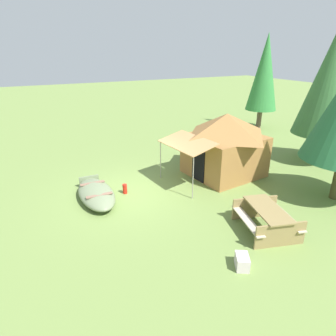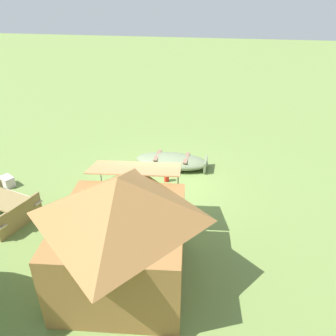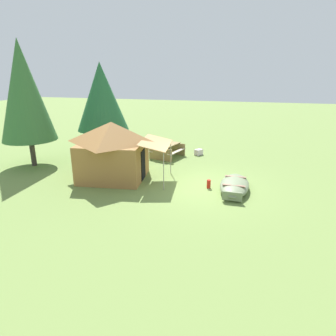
% 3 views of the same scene
% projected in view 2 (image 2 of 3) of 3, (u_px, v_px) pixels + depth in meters
% --- Properties ---
extents(ground_plane, '(80.00, 80.00, 0.00)m').
position_uv_depth(ground_plane, '(161.00, 185.00, 11.23)').
color(ground_plane, olive).
extents(beached_rowboat, '(2.75, 1.25, 0.46)m').
position_uv_depth(beached_rowboat, '(172.00, 161.00, 12.28)').
color(beached_rowboat, '#6F7D5A').
rests_on(beached_rowboat, ground_plane).
extents(canvas_cabin_tent, '(3.14, 4.42, 2.66)m').
position_uv_depth(canvas_cabin_tent, '(122.00, 230.00, 6.96)').
color(canvas_cabin_tent, '#9C6B38').
rests_on(canvas_cabin_tent, ground_plane).
extents(picnic_table, '(2.09, 1.91, 0.76)m').
position_uv_depth(picnic_table, '(0.00, 205.00, 9.34)').
color(picnic_table, olive).
rests_on(picnic_table, ground_plane).
extents(cooler_box, '(0.57, 0.51, 0.34)m').
position_uv_depth(cooler_box, '(7.00, 181.00, 11.10)').
color(cooler_box, silver).
rests_on(cooler_box, ground_plane).
extents(fuel_can, '(0.23, 0.23, 0.37)m').
position_uv_depth(fuel_can, '(167.00, 176.00, 11.37)').
color(fuel_can, red).
rests_on(fuel_can, ground_plane).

